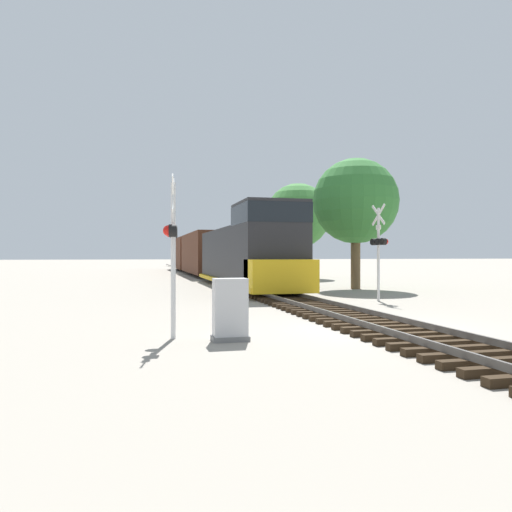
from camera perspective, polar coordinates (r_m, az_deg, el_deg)
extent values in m
plane|color=gray|center=(14.01, 14.20, -8.20)|extent=(400.00, 400.00, 0.00)
cube|color=black|center=(10.30, 26.25, -10.81)|extent=(2.60, 0.22, 0.16)
cube|color=black|center=(10.76, 24.16, -10.33)|extent=(2.60, 0.22, 0.16)
cube|color=black|center=(11.23, 22.24, -9.89)|extent=(2.60, 0.22, 0.16)
cube|color=black|center=(11.71, 20.49, -9.47)|extent=(2.60, 0.22, 0.16)
cube|color=black|center=(12.21, 18.89, -9.07)|extent=(2.60, 0.22, 0.16)
cube|color=black|center=(12.71, 17.41, -8.70)|extent=(2.60, 0.22, 0.16)
cube|color=black|center=(13.22, 16.05, -8.36)|extent=(2.60, 0.22, 0.16)
cube|color=black|center=(13.74, 14.79, -8.03)|extent=(2.60, 0.22, 0.16)
cube|color=black|center=(14.26, 13.63, -7.73)|extent=(2.60, 0.22, 0.16)
cube|color=black|center=(14.79, 12.55, -7.44)|extent=(2.60, 0.22, 0.16)
cube|color=black|center=(15.33, 11.54, -7.18)|extent=(2.60, 0.22, 0.16)
cube|color=black|center=(15.87, 10.61, -6.92)|extent=(2.60, 0.22, 0.16)
cube|color=black|center=(16.41, 9.74, -6.69)|extent=(2.60, 0.22, 0.16)
cube|color=black|center=(16.96, 8.92, -6.46)|extent=(2.60, 0.22, 0.16)
cube|color=black|center=(17.51, 8.16, -6.25)|extent=(2.60, 0.22, 0.16)
cube|color=black|center=(18.07, 7.45, -6.06)|extent=(2.60, 0.22, 0.16)
cube|color=black|center=(18.63, 6.77, -5.87)|extent=(2.60, 0.22, 0.16)
cube|color=black|center=(19.19, 6.14, -5.69)|extent=(2.60, 0.22, 0.16)
cube|color=black|center=(19.75, 5.55, -5.52)|extent=(2.60, 0.22, 0.16)
cube|color=black|center=(20.31, 4.98, -5.37)|extent=(2.60, 0.22, 0.16)
cube|color=black|center=(20.88, 4.45, -5.22)|extent=(2.60, 0.22, 0.16)
cube|color=black|center=(21.45, 3.95, -5.07)|extent=(2.60, 0.22, 0.16)
cube|color=black|center=(22.02, 3.47, -4.94)|extent=(2.60, 0.22, 0.16)
cube|color=black|center=(22.59, 3.02, -4.81)|extent=(2.60, 0.22, 0.16)
cube|color=black|center=(23.16, 2.59, -4.68)|extent=(2.60, 0.22, 0.16)
cube|color=black|center=(23.74, 2.18, -4.57)|extent=(2.60, 0.22, 0.16)
cube|color=black|center=(24.31, 1.79, -4.45)|extent=(2.60, 0.22, 0.16)
cube|color=black|center=(24.89, 1.41, -4.35)|extent=(2.60, 0.22, 0.16)
cube|color=black|center=(25.46, 1.06, -4.24)|extent=(2.60, 0.22, 0.16)
cube|color=black|center=(26.04, 0.72, -4.15)|extent=(2.60, 0.22, 0.16)
cube|color=black|center=(26.62, 0.39, -4.05)|extent=(2.60, 0.22, 0.16)
cube|color=black|center=(27.20, 0.08, -3.96)|extent=(2.60, 0.22, 0.16)
cube|color=black|center=(27.79, -0.21, -3.88)|extent=(2.60, 0.22, 0.16)
cube|color=black|center=(28.37, -0.50, -3.79)|extent=(2.60, 0.22, 0.16)
cube|color=black|center=(28.95, -0.77, -3.71)|extent=(2.60, 0.22, 0.16)
cube|color=black|center=(29.53, -1.04, -3.64)|extent=(2.60, 0.22, 0.16)
cube|color=black|center=(30.12, -1.29, -3.56)|extent=(2.60, 0.22, 0.16)
cube|color=black|center=(30.70, -1.53, -3.49)|extent=(2.60, 0.22, 0.16)
cube|color=black|center=(31.29, -1.76, -3.42)|extent=(2.60, 0.22, 0.16)
cube|color=black|center=(31.87, -1.99, -3.36)|extent=(2.60, 0.22, 0.16)
cube|color=black|center=(32.46, -2.21, -3.29)|extent=(2.60, 0.22, 0.16)
cube|color=#56514C|center=(13.66, 11.52, -7.42)|extent=(0.07, 160.00, 0.15)
cube|color=#56514C|center=(14.33, 16.75, -7.07)|extent=(0.07, 160.00, 0.15)
cube|color=#232326|center=(33.20, -2.49, 0.08)|extent=(2.61, 12.58, 3.36)
cube|color=#232326|center=(24.63, 1.53, 1.16)|extent=(3.07, 3.95, 4.31)
cube|color=black|center=(24.70, 1.53, 4.71)|extent=(3.11, 3.99, 0.95)
cube|color=gold|center=(22.75, 2.85, -2.29)|extent=(3.07, 1.80, 1.51)
cube|color=gold|center=(30.60, -1.50, -2.85)|extent=(3.14, 17.62, 0.24)
cube|color=black|center=(24.93, 1.37, -3.37)|extent=(1.58, 2.20, 1.00)
cube|color=black|center=(36.32, -3.46, -2.26)|extent=(1.58, 2.20, 1.00)
cube|color=#4C2819|center=(47.87, -5.98, 0.34)|extent=(2.92, 14.35, 3.75)
cube|color=black|center=(43.28, -5.14, -1.94)|extent=(1.58, 2.20, 0.90)
cube|color=black|center=(52.52, -6.67, -1.57)|extent=(1.58, 2.20, 0.90)
cube|color=#4C2819|center=(63.51, -7.91, 0.30)|extent=(2.92, 14.35, 3.75)
cube|color=black|center=(58.89, -7.45, -1.38)|extent=(1.58, 2.20, 0.90)
cube|color=black|center=(68.17, -8.31, -1.17)|extent=(1.58, 2.20, 0.90)
cylinder|color=silver|center=(12.24, -9.44, -0.53)|extent=(0.12, 0.12, 3.78)
cube|color=white|center=(12.32, -9.45, 6.89)|extent=(0.13, 0.92, 0.93)
cube|color=white|center=(12.32, -9.45, 6.89)|extent=(0.13, 0.92, 0.93)
cube|color=black|center=(12.25, -9.44, 2.79)|extent=(0.15, 0.86, 0.06)
cylinder|color=black|center=(12.60, -9.39, 2.72)|extent=(0.21, 0.32, 0.30)
sphere|color=red|center=(12.60, -9.85, 2.72)|extent=(0.26, 0.26, 0.26)
cylinder|color=black|center=(11.90, -9.50, 2.87)|extent=(0.21, 0.32, 0.30)
sphere|color=red|center=(11.90, -9.98, 2.87)|extent=(0.26, 0.26, 0.26)
cube|color=white|center=(12.27, -9.44, 4.34)|extent=(0.06, 0.32, 0.20)
cylinder|color=silver|center=(22.43, 13.82, 0.17)|extent=(0.12, 0.12, 4.08)
cube|color=white|center=(22.50, 13.82, 4.60)|extent=(0.18, 0.92, 0.93)
cube|color=white|center=(22.50, 13.82, 4.60)|extent=(0.18, 0.92, 0.93)
cube|color=black|center=(22.44, 13.82, 1.60)|extent=(0.20, 0.86, 0.06)
cylinder|color=black|center=(22.16, 14.36, 1.61)|extent=(0.23, 0.32, 0.30)
sphere|color=red|center=(22.22, 14.57, 1.61)|extent=(0.26, 0.26, 0.26)
cylinder|color=black|center=(22.44, 13.82, 1.60)|extent=(0.23, 0.32, 0.30)
sphere|color=red|center=(22.50, 14.02, 1.59)|extent=(0.26, 0.26, 0.26)
cylinder|color=black|center=(22.72, 13.28, 1.58)|extent=(0.23, 0.32, 0.30)
sphere|color=red|center=(22.78, 13.49, 1.58)|extent=(0.26, 0.26, 0.26)
cube|color=white|center=(22.47, 13.82, 3.20)|extent=(0.08, 0.32, 0.20)
cube|color=slate|center=(11.94, -2.98, -9.37)|extent=(0.87, 0.53, 0.12)
cube|color=#BCBCBF|center=(11.84, -2.98, -5.84)|extent=(0.79, 0.48, 1.36)
cylinder|color=brown|center=(30.10, 11.31, -0.20)|extent=(0.56, 0.56, 3.70)
sphere|color=#337533|center=(30.26, 11.31, 6.18)|extent=(5.04, 5.04, 5.04)
cylinder|color=brown|center=(43.15, 4.81, -0.06)|extent=(0.55, 0.55, 3.74)
sphere|color=#3D7F38|center=(43.28, 4.81, 4.63)|extent=(5.54, 5.54, 5.54)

